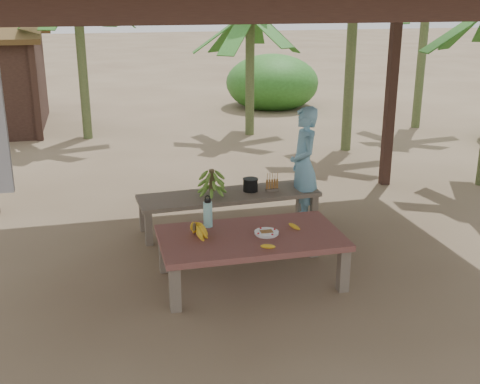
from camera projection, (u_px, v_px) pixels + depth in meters
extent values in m
plane|color=brown|center=(242.00, 265.00, 6.43)|extent=(80.00, 80.00, 0.00)
cube|color=black|center=(391.00, 95.00, 8.75)|extent=(0.13, 0.13, 2.70)
cube|color=black|center=(338.00, 6.00, 3.46)|extent=(5.80, 0.14, 0.18)
cube|color=brown|center=(175.00, 289.00, 5.45)|extent=(0.10, 0.10, 0.44)
cube|color=brown|center=(343.00, 270.00, 5.82)|extent=(0.10, 0.10, 0.44)
cube|color=brown|center=(164.00, 252.00, 6.23)|extent=(0.10, 0.10, 0.44)
cube|color=brown|center=(313.00, 238.00, 6.60)|extent=(0.10, 0.10, 0.44)
cube|color=maroon|center=(251.00, 238.00, 5.95)|extent=(1.80, 1.00, 0.06)
cube|color=brown|center=(149.00, 229.00, 6.90)|extent=(0.08, 0.08, 0.40)
cube|color=brown|center=(314.00, 211.00, 7.47)|extent=(0.08, 0.08, 0.40)
cube|color=brown|center=(143.00, 215.00, 7.31)|extent=(0.08, 0.08, 0.40)
cube|color=brown|center=(300.00, 199.00, 7.89)|extent=(0.08, 0.08, 0.40)
cube|color=brown|center=(229.00, 196.00, 7.32)|extent=(2.23, 0.73, 0.05)
cylinder|color=white|center=(266.00, 234.00, 5.94)|extent=(0.22, 0.22, 0.01)
cylinder|color=white|center=(266.00, 233.00, 5.94)|extent=(0.24, 0.24, 0.02)
cube|color=brown|center=(266.00, 232.00, 5.94)|extent=(0.12, 0.09, 0.02)
ellipsoid|color=yellow|center=(268.00, 246.00, 5.61)|extent=(0.15, 0.05, 0.04)
ellipsoid|color=yellow|center=(294.00, 226.00, 6.09)|extent=(0.11, 0.16, 0.04)
cylinder|color=#3DBFB8|center=(208.00, 214.00, 6.11)|extent=(0.09, 0.09, 0.26)
cylinder|color=black|center=(208.00, 201.00, 6.06)|extent=(0.07, 0.07, 0.03)
torus|color=black|center=(208.00, 198.00, 6.05)|extent=(0.06, 0.01, 0.06)
cylinder|color=black|center=(250.00, 185.00, 7.39)|extent=(0.18, 0.18, 0.15)
imported|color=#6BA9CB|center=(304.00, 166.00, 7.45)|extent=(0.40, 0.57, 1.47)
cylinder|color=#596638|center=(350.00, 64.00, 10.67)|extent=(0.18, 0.18, 3.14)
cylinder|color=#596638|center=(250.00, 74.00, 11.99)|extent=(0.18, 0.18, 2.45)
cylinder|color=#596638|center=(82.00, 63.00, 11.58)|extent=(0.18, 0.18, 2.96)
cylinder|color=#596638|center=(423.00, 46.00, 12.49)|extent=(0.18, 0.18, 3.42)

